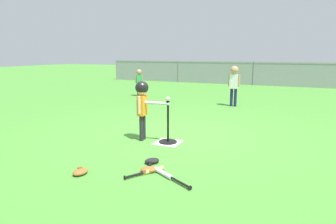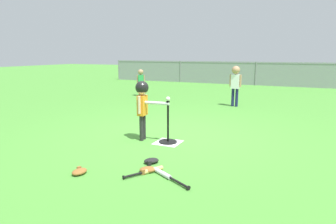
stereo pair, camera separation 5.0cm
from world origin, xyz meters
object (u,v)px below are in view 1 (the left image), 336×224
batter_child (143,98)px  spare_bat_wood (150,171)px  batting_tee (168,136)px  fielder_deep_right (234,81)px  fielder_deep_left (139,79)px  glove_tossed_aside (149,170)px  spare_bat_silver (167,175)px  glove_by_plate (152,161)px  glove_near_bats (80,172)px  baseball_on_tee (168,99)px

batter_child → spare_bat_wood: 1.71m
batting_tee → batter_child: 0.80m
batter_child → fielder_deep_right: size_ratio=0.90×
fielder_deep_left → spare_bat_wood: fielder_deep_left is taller
spare_bat_wood → fielder_deep_left: bearing=120.5°
batting_tee → glove_tossed_aside: batting_tee is taller
spare_bat_silver → glove_by_plate: glove_by_plate is taller
batting_tee → batter_child: (-0.48, -0.04, 0.64)m
batter_child → spare_bat_wood: bearing=-58.0°
glove_by_plate → glove_near_bats: size_ratio=1.18×
baseball_on_tee → spare_bat_wood: baseball_on_tee is taller
fielder_deep_left → glove_near_bats: (2.86, -6.63, -0.60)m
spare_bat_silver → glove_by_plate: size_ratio=2.38×
glove_near_bats → glove_tossed_aside: bearing=28.6°
fielder_deep_left → glove_by_plate: size_ratio=3.61×
spare_bat_silver → spare_bat_wood: 0.26m
batting_tee → baseball_on_tee: bearing=0.0°
batter_child → glove_by_plate: bearing=-55.3°
batter_child → fielder_deep_left: batter_child is taller
batter_child → spare_bat_wood: size_ratio=2.04×
baseball_on_tee → glove_tossed_aside: baseball_on_tee is taller
spare_bat_silver → glove_by_plate: 0.54m
baseball_on_tee → fielder_deep_right: (0.28, 4.15, -0.01)m
fielder_deep_left → spare_bat_silver: (3.92, -6.26, -0.60)m
fielder_deep_right → glove_by_plate: bearing=-90.9°
batting_tee → glove_near_bats: 1.81m
batting_tee → glove_tossed_aside: size_ratio=2.74×
spare_bat_wood → glove_near_bats: bearing=-153.5°
fielder_deep_right → spare_bat_wood: (0.06, -5.49, -0.74)m
baseball_on_tee → batter_child: size_ratio=0.07×
batting_tee → batter_child: size_ratio=0.69×
spare_bat_silver → spare_bat_wood: same height
glove_near_bats → spare_bat_wood: bearing=26.5°
glove_near_bats → fielder_deep_right: bearing=82.7°
batter_child → spare_bat_silver: bearing=-51.4°
spare_bat_wood → glove_near_bats: size_ratio=2.28×
spare_bat_silver → glove_tossed_aside: bearing=169.7°
baseball_on_tee → spare_bat_silver: baseball_on_tee is taller
baseball_on_tee → fielder_deep_right: size_ratio=0.06×
fielder_deep_right → glove_tossed_aside: bearing=-89.7°
glove_tossed_aside → batter_child: bearing=121.3°
fielder_deep_left → glove_near_bats: 7.25m
glove_by_plate → glove_tossed_aside: 0.33m
baseball_on_tee → glove_by_plate: 1.28m
batting_tee → fielder_deep_left: 5.93m
baseball_on_tee → fielder_deep_left: fielder_deep_left is taller
batting_tee → glove_near_bats: bearing=-105.1°
spare_bat_wood → glove_tossed_aside: 0.04m
glove_tossed_aside → fielder_deep_left: bearing=120.3°
fielder_deep_right → spare_bat_silver: bearing=-86.7°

